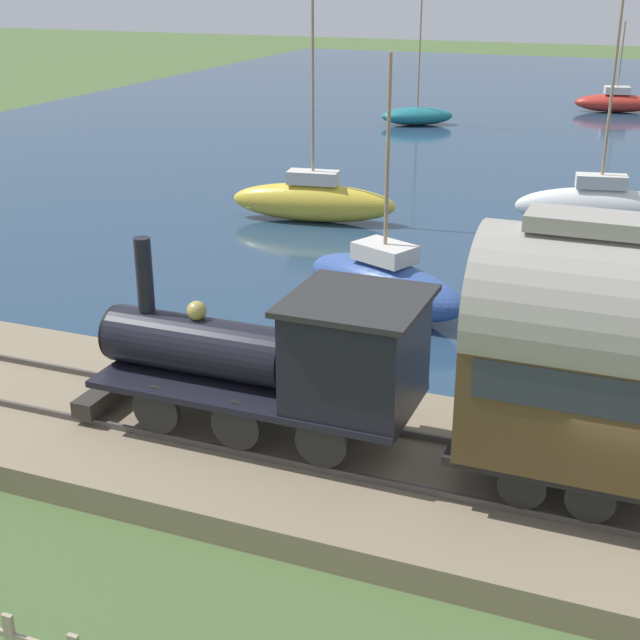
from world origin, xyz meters
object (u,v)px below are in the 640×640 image
(sailboat_teal, at_px, (417,115))
(rowboat_off_pier, at_px, (528,282))
(steam_locomotive, at_px, (288,354))
(sailboat_yellow, at_px, (313,200))
(rowboat_near_shore, at_px, (597,362))
(sailboat_blue, at_px, (384,284))
(sailboat_red, at_px, (616,102))
(sailboat_white, at_px, (598,206))

(sailboat_teal, bearing_deg, rowboat_off_pier, 175.06)
(steam_locomotive, distance_m, sailboat_yellow, 16.80)
(steam_locomotive, distance_m, rowboat_near_shore, 8.10)
(steam_locomotive, xyz_separation_m, rowboat_off_pier, (11.25, -2.48, -1.99))
(sailboat_yellow, xyz_separation_m, rowboat_near_shore, (-9.49, -10.71, -0.52))
(sailboat_blue, height_order, sailboat_red, sailboat_blue)
(sailboat_white, height_order, sailboat_teal, sailboat_white)
(sailboat_white, height_order, sailboat_yellow, sailboat_white)
(sailboat_blue, relative_size, rowboat_off_pier, 2.94)
(sailboat_teal, bearing_deg, steam_locomotive, 165.18)
(sailboat_yellow, bearing_deg, sailboat_blue, -154.42)
(steam_locomotive, height_order, sailboat_teal, sailboat_teal)
(sailboat_blue, height_order, sailboat_white, sailboat_white)
(sailboat_white, distance_m, sailboat_yellow, 9.89)
(sailboat_blue, height_order, rowboat_off_pier, sailboat_blue)
(sailboat_white, xyz_separation_m, rowboat_near_shore, (-12.09, -1.17, -0.59))
(sailboat_white, relative_size, sailboat_teal, 1.20)
(sailboat_teal, xyz_separation_m, rowboat_near_shore, (-31.05, -12.96, -0.31))
(rowboat_near_shore, bearing_deg, sailboat_white, -44.33)
(sailboat_blue, bearing_deg, sailboat_yellow, 57.61)
(sailboat_yellow, distance_m, sailboat_teal, 21.68)
(sailboat_blue, relative_size, sailboat_red, 1.21)
(sailboat_blue, bearing_deg, rowboat_near_shore, -84.57)
(rowboat_near_shore, bearing_deg, sailboat_blue, 21.68)
(sailboat_blue, bearing_deg, sailboat_white, 0.28)
(sailboat_white, bearing_deg, sailboat_teal, 21.02)
(sailboat_yellow, relative_size, rowboat_off_pier, 3.76)
(steam_locomotive, bearing_deg, rowboat_near_shore, -38.12)
(sailboat_red, xyz_separation_m, sailboat_teal, (-9.31, 10.22, -0.08))
(sailboat_teal, bearing_deg, sailboat_white, -175.23)
(sailboat_white, bearing_deg, sailboat_yellow, 94.38)
(rowboat_off_pier, distance_m, rowboat_near_shore, 5.59)
(sailboat_white, bearing_deg, sailboat_red, -7.69)
(steam_locomotive, distance_m, sailboat_red, 46.62)
(steam_locomotive, xyz_separation_m, sailboat_yellow, (15.68, 5.86, -1.43))
(steam_locomotive, bearing_deg, sailboat_yellow, 20.50)
(steam_locomotive, xyz_separation_m, rowboat_near_shore, (6.18, -4.85, -1.95))
(sailboat_yellow, height_order, sailboat_teal, sailboat_yellow)
(sailboat_yellow, bearing_deg, sailboat_teal, -2.19)
(sailboat_blue, xyz_separation_m, rowboat_near_shore, (-1.88, -5.63, -0.52))
(steam_locomotive, xyz_separation_m, sailboat_teal, (37.24, 8.11, -1.64))
(steam_locomotive, relative_size, rowboat_off_pier, 2.85)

